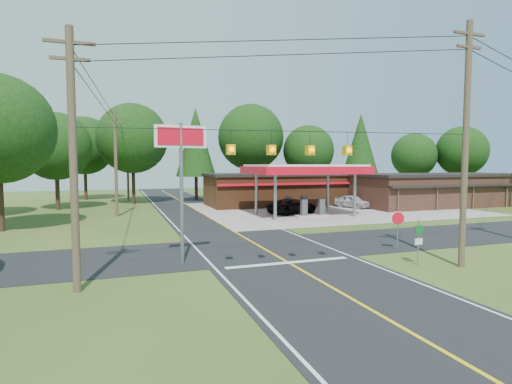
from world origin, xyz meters
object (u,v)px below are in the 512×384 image
object	(u,v)px
suv_car	(293,206)
sedan_car	(353,201)
gas_canopy	(304,171)
octagonal_stop_sign	(398,221)
big_stop_sign	(181,160)

from	to	relation	value
suv_car	sedan_car	world-z (taller)	suv_car
gas_canopy	sedan_car	size ratio (longest dim) A/B	2.49
sedan_car	octagonal_stop_sign	distance (m)	22.39
suv_car	gas_canopy	bearing A→B (deg)	179.77
gas_canopy	sedan_car	xyz separation A→B (m)	(8.00, 4.00, -3.54)
sedan_car	octagonal_stop_sign	size ratio (longest dim) A/B	1.88
sedan_car	octagonal_stop_sign	bearing A→B (deg)	-136.74
gas_canopy	big_stop_sign	bearing A→B (deg)	-133.01
suv_car	octagonal_stop_sign	bearing A→B (deg)	156.44
gas_canopy	big_stop_sign	size ratio (longest dim) A/B	1.54
gas_canopy	octagonal_stop_sign	distance (m)	16.35
octagonal_stop_sign	sedan_car	bearing A→B (deg)	63.45
big_stop_sign	octagonal_stop_sign	world-z (taller)	big_stop_sign
suv_car	octagonal_stop_sign	distance (m)	17.60
gas_canopy	octagonal_stop_sign	xyz separation A→B (m)	(-2.00, -16.01, -2.59)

